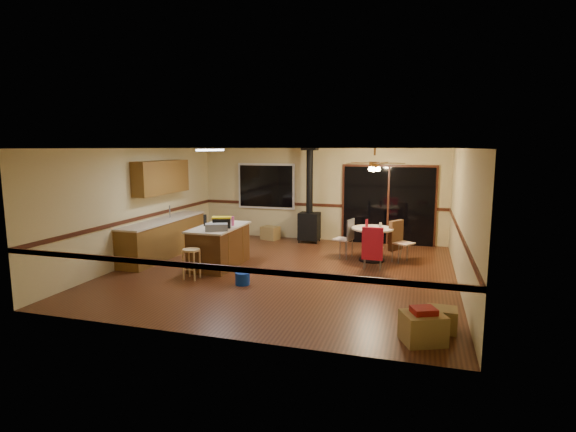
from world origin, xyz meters
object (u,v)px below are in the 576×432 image
at_px(wood_stove, 309,216).
at_px(box_under_window, 270,233).
at_px(box_corner_b, 442,319).
at_px(chair_right, 397,236).
at_px(chair_near, 373,244).
at_px(chair_left, 347,234).
at_px(box_corner_a, 423,328).
at_px(bar_stool, 192,264).
at_px(kitchen_island, 219,246).
at_px(toolbox_grey, 217,227).
at_px(blue_bucket, 243,279).
at_px(toolbox_black, 222,223).
at_px(dining_table, 372,238).

distance_m(wood_stove, box_under_window, 1.28).
height_order(box_under_window, box_corner_b, box_under_window).
bearing_deg(chair_right, chair_near, -113.47).
relative_size(chair_left, chair_near, 0.74).
bearing_deg(box_corner_a, box_under_window, 125.23).
relative_size(wood_stove, bar_stool, 4.09).
distance_m(chair_left, box_corner_a, 4.73).
bearing_deg(kitchen_island, box_corner_a, -33.30).
height_order(toolbox_grey, blue_bucket, toolbox_grey).
bearing_deg(box_corner_a, blue_bucket, 152.61).
height_order(wood_stove, bar_stool, wood_stove).
relative_size(toolbox_black, bar_stool, 0.62).
bearing_deg(chair_left, wood_stove, 130.51).
bearing_deg(box_corner_b, blue_bucket, 161.10).
bearing_deg(chair_right, toolbox_grey, -149.71).
height_order(kitchen_island, wood_stove, wood_stove).
height_order(toolbox_grey, bar_stool, toolbox_grey).
height_order(blue_bucket, box_corner_b, box_corner_b).
bearing_deg(toolbox_grey, kitchen_island, 110.11).
xyz_separation_m(kitchen_island, chair_right, (3.74, 1.60, 0.14)).
bearing_deg(box_under_window, bar_stool, -93.36).
xyz_separation_m(bar_stool, chair_right, (3.85, 2.67, 0.29)).
bearing_deg(toolbox_black, box_under_window, 90.19).
distance_m(dining_table, box_under_window, 3.49).
xyz_separation_m(toolbox_grey, chair_left, (2.42, 2.01, -0.38)).
xyz_separation_m(kitchen_island, wood_stove, (1.30, 3.05, 0.28)).
bearing_deg(dining_table, blue_bucket, -130.33).
height_order(kitchen_island, box_under_window, kitchen_island).
relative_size(dining_table, chair_left, 1.86).
height_order(chair_left, box_corner_b, chair_left).
bearing_deg(wood_stove, chair_right, -30.68).
bearing_deg(box_corner_a, bar_stool, 158.18).
distance_m(toolbox_black, dining_table, 3.48).
bearing_deg(chair_left, chair_near, -54.03).
height_order(kitchen_island, box_corner_a, kitchen_island).
distance_m(blue_bucket, chair_right, 3.89).
bearing_deg(chair_left, dining_table, -7.18).
distance_m(bar_stool, box_under_window, 4.18).
height_order(blue_bucket, box_corner_a, box_corner_a).
distance_m(blue_bucket, box_corner_a, 3.75).
distance_m(kitchen_island, box_corner_b, 5.18).
bearing_deg(blue_bucket, chair_right, 44.92).
distance_m(kitchen_island, box_under_window, 3.11).
relative_size(toolbox_grey, chair_left, 0.89).
distance_m(toolbox_black, box_corner_b, 5.03).
relative_size(bar_stool, box_corner_b, 1.49).
distance_m(kitchen_island, dining_table, 3.51).
height_order(dining_table, chair_near, chair_near).
bearing_deg(toolbox_grey, bar_stool, -115.91).
distance_m(toolbox_grey, chair_right, 4.15).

